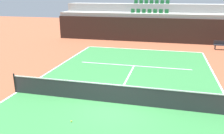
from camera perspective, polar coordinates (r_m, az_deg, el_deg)
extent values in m
plane|color=brown|center=(11.48, 0.60, -8.86)|extent=(80.00, 80.00, 0.00)
cube|color=#2D7238|center=(11.48, 0.60, -8.83)|extent=(11.00, 24.00, 0.01)
cube|color=white|center=(22.68, 7.56, 4.30)|extent=(11.00, 0.10, 0.00)
cube|color=white|center=(13.68, -22.35, -5.74)|extent=(0.10, 24.00, 0.00)
cube|color=white|center=(17.35, 5.45, 0.31)|extent=(8.26, 0.10, 0.00)
cube|color=white|center=(14.36, 3.53, -3.32)|extent=(0.10, 6.40, 0.00)
cube|color=black|center=(26.34, 8.68, 8.98)|extent=(20.96, 0.30, 2.66)
cube|color=#9E9E99|center=(27.64, 8.97, 9.79)|extent=(20.96, 2.40, 3.08)
cube|color=#9E9E99|center=(29.97, 9.44, 11.25)|extent=(20.96, 2.40, 4.03)
cube|color=#1E6633|center=(27.72, 5.06, 13.19)|extent=(0.44, 0.44, 0.04)
cube|color=#1E6633|center=(27.90, 5.13, 13.67)|extent=(0.44, 0.04, 0.40)
cube|color=#1E6633|center=(27.63, 6.41, 13.14)|extent=(0.44, 0.44, 0.04)
cube|color=#1E6633|center=(27.81, 6.48, 13.62)|extent=(0.44, 0.04, 0.40)
cube|color=#1E6633|center=(27.55, 7.76, 13.08)|extent=(0.44, 0.44, 0.04)
cube|color=#1E6633|center=(27.74, 7.83, 13.56)|extent=(0.44, 0.04, 0.40)
cube|color=#1E6633|center=(27.49, 9.13, 13.01)|extent=(0.44, 0.44, 0.04)
cube|color=#1E6633|center=(27.67, 9.19, 13.49)|extent=(0.44, 0.04, 0.40)
cube|color=#1E6633|center=(27.44, 10.50, 12.94)|extent=(0.44, 0.44, 0.04)
cube|color=#1E6633|center=(27.63, 10.55, 13.42)|extent=(0.44, 0.04, 0.40)
cube|color=#1E6633|center=(27.41, 11.87, 12.85)|extent=(0.44, 0.44, 0.04)
cube|color=#1E6633|center=(27.59, 11.92, 13.34)|extent=(0.44, 0.04, 0.40)
cube|color=#1E6633|center=(27.39, 13.24, 12.76)|extent=(0.44, 0.44, 0.04)
cube|color=#1E6633|center=(27.58, 13.28, 13.25)|extent=(0.44, 0.04, 0.40)
cube|color=#1E6633|center=(30.04, 5.85, 15.29)|extent=(0.44, 0.44, 0.04)
cube|color=#1E6633|center=(30.23, 5.92, 15.72)|extent=(0.44, 0.04, 0.40)
cube|color=#1E6633|center=(29.96, 7.11, 15.25)|extent=(0.44, 0.44, 0.04)
cube|color=#1E6633|center=(30.15, 7.17, 15.68)|extent=(0.44, 0.04, 0.40)
cube|color=#1E6633|center=(29.89, 8.37, 15.19)|extent=(0.44, 0.44, 0.04)
cube|color=#1E6633|center=(30.08, 8.43, 15.62)|extent=(0.44, 0.04, 0.40)
cube|color=#1E6633|center=(29.83, 9.64, 15.13)|extent=(0.44, 0.44, 0.04)
cube|color=#1E6633|center=(30.02, 9.70, 15.56)|extent=(0.44, 0.04, 0.40)
cube|color=#1E6633|center=(29.78, 10.92, 15.06)|extent=(0.44, 0.44, 0.04)
cube|color=#1E6633|center=(29.98, 10.96, 15.50)|extent=(0.44, 0.04, 0.40)
cube|color=#1E6633|center=(29.75, 12.19, 14.99)|extent=(0.44, 0.44, 0.04)
cube|color=#1E6633|center=(29.95, 12.23, 15.42)|extent=(0.44, 0.04, 0.40)
cube|color=#1E6633|center=(29.74, 13.47, 14.91)|extent=(0.44, 0.44, 0.04)
cube|color=#1E6633|center=(29.93, 13.51, 15.34)|extent=(0.44, 0.04, 0.40)
cylinder|color=black|center=(13.52, -22.78, -3.63)|extent=(0.08, 0.08, 1.07)
cube|color=#333338|center=(11.28, 0.61, -6.71)|extent=(10.90, 0.02, 0.92)
cube|color=white|center=(11.09, 0.61, -4.42)|extent=(10.90, 0.04, 0.05)
cube|color=#232328|center=(24.65, 25.41, 4.85)|extent=(1.50, 0.40, 0.05)
cube|color=#232328|center=(24.78, 25.40, 5.44)|extent=(1.50, 0.04, 0.36)
cube|color=#2D2D33|center=(24.45, 24.02, 4.37)|extent=(0.06, 0.06, 0.42)
cube|color=#2D2D33|center=(24.72, 23.92, 4.51)|extent=(0.06, 0.06, 0.42)
sphere|color=#CCE033|center=(10.04, -9.95, -12.99)|extent=(0.07, 0.07, 0.07)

